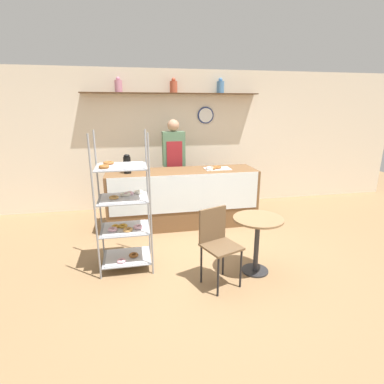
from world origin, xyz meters
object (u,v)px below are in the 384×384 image
Objects in this scene: pastry_rack at (124,212)px; cafe_table at (257,232)px; cafe_chair at (217,238)px; person_worker at (174,163)px; coffee_carafe at (127,164)px; donut_tray_counter at (215,168)px.

cafe_table is (1.58, -0.46, -0.21)m from pastry_rack.
person_worker is at bearing 72.24° from cafe_chair.
coffee_carafe is at bearing 131.94° from cafe_table.
cafe_table is 0.56m from cafe_chair.
person_worker is (0.90, 1.90, 0.24)m from pastry_rack.
person_worker is at bearing 133.59° from donut_tray_counter.
donut_tray_counter reaches higher than cafe_chair.
coffee_carafe is (-1.53, 1.70, 0.58)m from cafe_table.
pastry_rack is at bearing -115.37° from person_worker.
donut_tray_counter reaches higher than cafe_table.
pastry_rack is 2.41× the size of cafe_table.
donut_tray_counter is (1.46, 0.02, -0.13)m from coffee_carafe.
cafe_table is at bearing -73.89° from person_worker.
pastry_rack reaches higher than cafe_chair.
coffee_carafe is (-0.85, -0.66, 0.13)m from person_worker.
coffee_carafe is (0.05, 1.24, 0.38)m from pastry_rack.
pastry_rack is 0.97× the size of person_worker.
cafe_chair is (0.14, -2.48, -0.43)m from person_worker.
coffee_carafe is 1.47m from donut_tray_counter.
coffee_carafe reaches higher than donut_tray_counter.
pastry_rack is 1.66m from cafe_table.
cafe_chair is at bearing -167.72° from cafe_table.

